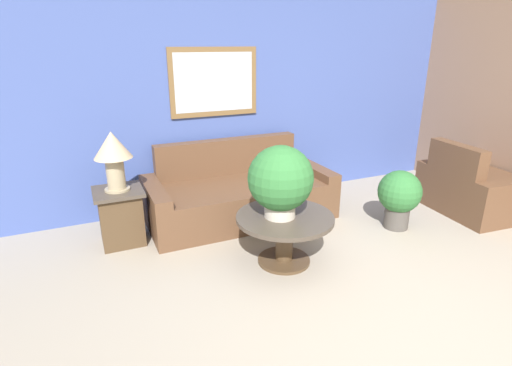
{
  "coord_description": "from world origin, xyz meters",
  "views": [
    {
      "loc": [
        -2.01,
        -1.76,
        2.0
      ],
      "look_at": [
        -0.37,
        1.88,
        0.59
      ],
      "focal_mm": 28.0,
      "sensor_mm": 36.0,
      "label": 1
    }
  ],
  "objects": [
    {
      "name": "potted_plant_floor",
      "position": [
        1.15,
        1.37,
        0.39
      ],
      "size": [
        0.48,
        0.48,
        0.67
      ],
      "color": "#4C4742",
      "rests_on": "ground_plane"
    },
    {
      "name": "armchair",
      "position": [
        2.39,
        1.36,
        0.28
      ],
      "size": [
        1.1,
        1.2,
        0.88
      ],
      "rotation": [
        0.0,
        0.0,
        1.48
      ],
      "color": "brown",
      "rests_on": "ground_plane"
    },
    {
      "name": "coffee_table",
      "position": [
        -0.37,
        1.22,
        0.35
      ],
      "size": [
        0.92,
        0.92,
        0.48
      ],
      "color": "#4C3823",
      "rests_on": "ground_plane"
    },
    {
      "name": "table_lamp",
      "position": [
        -1.74,
        2.28,
        0.98
      ],
      "size": [
        0.37,
        0.37,
        0.6
      ],
      "color": "tan",
      "rests_on": "side_table"
    },
    {
      "name": "ground_plane",
      "position": [
        0.0,
        0.0,
        0.0
      ],
      "size": [
        20.0,
        20.0,
        0.0
      ],
      "primitive_type": "plane",
      "color": "gray"
    },
    {
      "name": "side_table",
      "position": [
        -1.74,
        2.28,
        0.3
      ],
      "size": [
        0.49,
        0.49,
        0.59
      ],
      "color": "#4C3823",
      "rests_on": "ground_plane"
    },
    {
      "name": "couch_main",
      "position": [
        -0.37,
        2.4,
        0.28
      ],
      "size": [
        2.16,
        0.99,
        0.88
      ],
      "color": "brown",
      "rests_on": "ground_plane"
    },
    {
      "name": "potted_plant_on_table",
      "position": [
        -0.43,
        1.23,
        0.84
      ],
      "size": [
        0.6,
        0.6,
        0.67
      ],
      "color": "beige",
      "rests_on": "coffee_table"
    },
    {
      "name": "wall_back",
      "position": [
        -0.01,
        2.96,
        1.31
      ],
      "size": [
        7.96,
        0.09,
        2.6
      ],
      "color": "#42569E",
      "rests_on": "ground_plane"
    }
  ]
}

